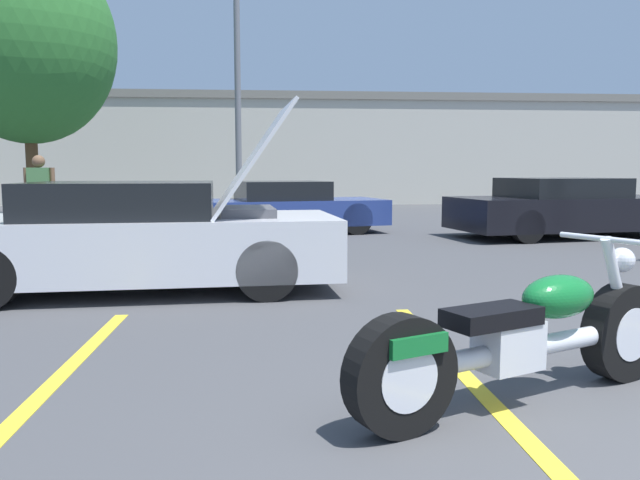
# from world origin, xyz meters

# --- Properties ---
(parking_stripe_foreground) EXTENTS (0.12, 4.98, 0.01)m
(parking_stripe_foreground) POSITION_xyz_m (-3.41, 1.29, 0.00)
(parking_stripe_foreground) COLOR yellow
(parking_stripe_foreground) RESTS_ON ground
(parking_stripe_middle) EXTENTS (0.12, 4.98, 0.01)m
(parking_stripe_middle) POSITION_xyz_m (-0.73, 1.29, 0.00)
(parking_stripe_middle) COLOR yellow
(parking_stripe_middle) RESTS_ON ground
(far_building) EXTENTS (32.00, 4.20, 4.40)m
(far_building) POSITION_xyz_m (0.00, 24.35, 2.34)
(far_building) COLOR beige
(far_building) RESTS_ON ground
(light_pole) EXTENTS (1.21, 0.28, 8.01)m
(light_pole) POSITION_xyz_m (-2.79, 16.48, 4.39)
(light_pole) COLOR slate
(light_pole) RESTS_ON ground
(tree_background) EXTENTS (4.65, 4.65, 7.41)m
(tree_background) POSITION_xyz_m (-8.40, 15.52, 4.73)
(tree_background) COLOR brown
(tree_background) RESTS_ON ground
(motorcycle) EXTENTS (2.26, 1.18, 0.95)m
(motorcycle) POSITION_xyz_m (-0.55, 1.30, 0.39)
(motorcycle) COLOR black
(motorcycle) RESTS_ON ground
(show_car_hood_open) EXTENTS (4.54, 2.19, 2.11)m
(show_car_hood_open) POSITION_xyz_m (-3.46, 5.05, 0.61)
(show_car_hood_open) COLOR silver
(show_car_hood_open) RESTS_ON ground
(parked_car_right_row) EXTENTS (4.96, 2.64, 1.20)m
(parked_car_right_row) POSITION_xyz_m (4.06, 10.14, 0.58)
(parked_car_right_row) COLOR black
(parked_car_right_row) RESTS_ON ground
(parked_car_left_row) EXTENTS (4.37, 2.61, 1.12)m
(parked_car_left_row) POSITION_xyz_m (-1.60, 11.43, 0.55)
(parked_car_left_row) COLOR navy
(parked_car_left_row) RESTS_ON ground
(spectator_midground) EXTENTS (0.52, 0.21, 1.62)m
(spectator_midground) POSITION_xyz_m (-5.93, 8.99, 0.96)
(spectator_midground) COLOR #333338
(spectator_midground) RESTS_ON ground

